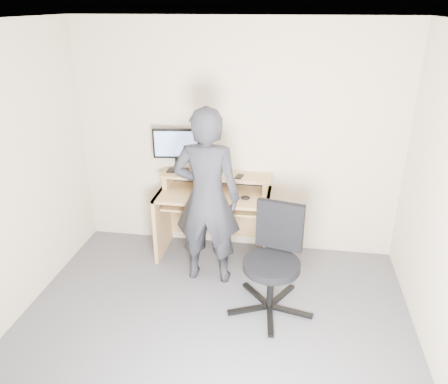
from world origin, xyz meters
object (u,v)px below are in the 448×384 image
(desk, at_px, (215,207))
(office_chair, at_px, (274,256))
(person, at_px, (207,198))
(monitor, at_px, (177,146))

(desk, distance_m, office_chair, 1.12)
(person, bearing_deg, monitor, -53.17)
(desk, bearing_deg, office_chair, -51.70)
(monitor, distance_m, office_chair, 1.62)
(desk, xyz_separation_m, office_chair, (0.69, -0.88, -0.02))
(monitor, height_order, person, person)
(desk, height_order, office_chair, office_chair)
(desk, distance_m, person, 0.62)
(desk, relative_size, office_chair, 1.23)
(monitor, relative_size, person, 0.28)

